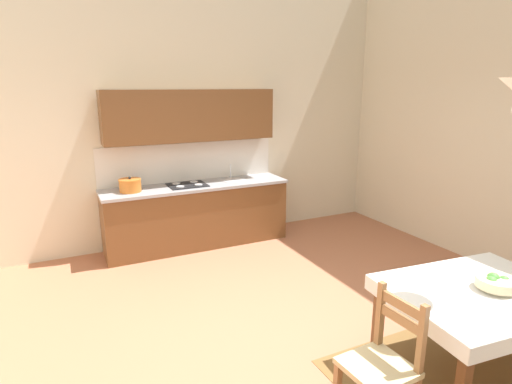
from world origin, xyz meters
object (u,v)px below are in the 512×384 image
Objects in this scene: dining_chair_tv_side at (382,364)px; fruit_bowl at (496,282)px; dining_table at (480,304)px; kitchen_cabinetry at (195,187)px.

fruit_bowl is (1.07, -0.01, 0.37)m from dining_chair_tv_side.
fruit_bowl is at bearing -0.51° from dining_chair_tv_side.
fruit_bowl is (0.09, -0.04, 0.18)m from dining_table.
kitchen_cabinetry reaches higher than dining_table.
dining_table is at bearing 1.93° from dining_chair_tv_side.
kitchen_cabinetry is 2.81× the size of dining_chair_tv_side.
kitchen_cabinetry reaches higher than dining_chair_tv_side.
dining_table is 1.57× the size of dining_chair_tv_side.
kitchen_cabinetry is 3.93m from fruit_bowl.
dining_table is (1.07, -3.72, -0.22)m from kitchen_cabinetry.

